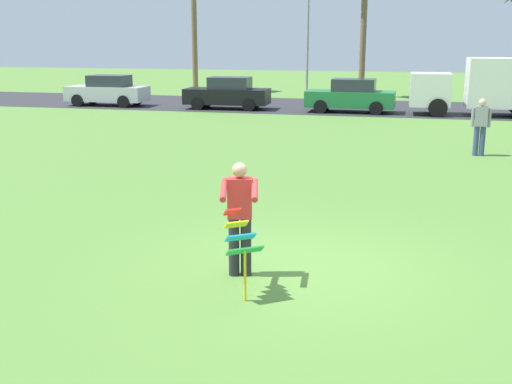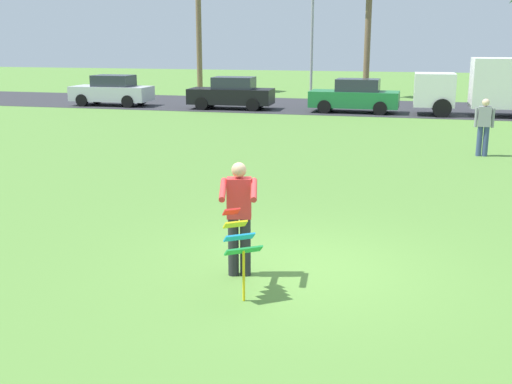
% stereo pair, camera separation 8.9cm
% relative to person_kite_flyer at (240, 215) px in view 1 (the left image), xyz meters
% --- Properties ---
extents(ground_plane, '(120.00, 120.00, 0.00)m').
position_rel_person_kite_flyer_xyz_m(ground_plane, '(0.87, 0.51, -0.95)').
color(ground_plane, '#568438').
extents(road_strip, '(120.00, 8.00, 0.01)m').
position_rel_person_kite_flyer_xyz_m(road_strip, '(0.87, 24.19, -0.95)').
color(road_strip, '#2D2D33').
rests_on(road_strip, ground).
extents(person_kite_flyer, '(0.65, 0.74, 1.73)m').
position_rel_person_kite_flyer_xyz_m(person_kite_flyer, '(0.00, 0.00, 0.00)').
color(person_kite_flyer, '#26262B').
rests_on(person_kite_flyer, ground).
extents(kite_held, '(0.67, 0.73, 1.19)m').
position_rel_person_kite_flyer_xyz_m(kite_held, '(0.22, -0.76, -0.14)').
color(kite_held, red).
rests_on(kite_held, ground).
extents(parked_car_silver, '(4.21, 1.85, 1.60)m').
position_rel_person_kite_flyer_xyz_m(parked_car_silver, '(-13.19, 21.79, -0.18)').
color(parked_car_silver, silver).
rests_on(parked_car_silver, ground).
extents(parked_car_black, '(4.26, 1.95, 1.60)m').
position_rel_person_kite_flyer_xyz_m(parked_car_black, '(-6.60, 21.79, -0.18)').
color(parked_car_black, black).
rests_on(parked_car_black, ground).
extents(parked_car_green, '(4.23, 1.89, 1.60)m').
position_rel_person_kite_flyer_xyz_m(parked_car_green, '(-0.44, 21.79, -0.18)').
color(parked_car_green, '#1E7238').
rests_on(parked_car_green, ground).
extents(parked_truck_white_box, '(6.74, 2.22, 2.62)m').
position_rel_person_kite_flyer_xyz_m(parked_truck_white_box, '(6.06, 21.79, 0.46)').
color(parked_truck_white_box, silver).
rests_on(parked_truck_white_box, ground).
extents(streetlight_pole, '(0.24, 1.65, 7.00)m').
position_rel_person_kite_flyer_xyz_m(streetlight_pole, '(-3.81, 29.36, 3.05)').
color(streetlight_pole, '#9E9EA3').
rests_on(streetlight_pole, ground).
extents(person_walker_near, '(0.57, 0.23, 1.73)m').
position_rel_person_kite_flyer_xyz_m(person_walker_near, '(4.44, 11.26, -0.02)').
color(person_walker_near, '#384772').
rests_on(person_walker_near, ground).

